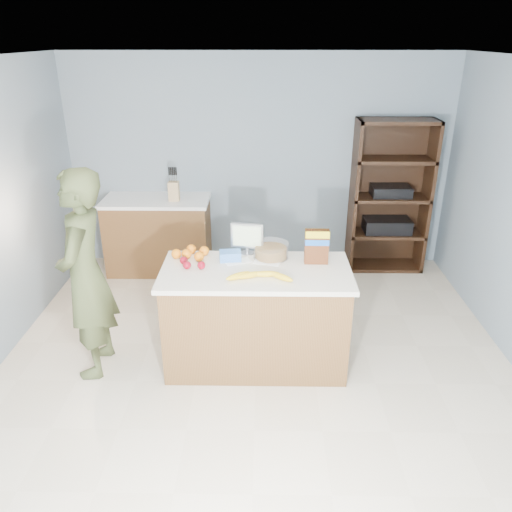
{
  "coord_description": "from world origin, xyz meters",
  "views": [
    {
      "loc": [
        0.06,
        -3.37,
        2.66
      ],
      "look_at": [
        0.0,
        0.35,
        1.0
      ],
      "focal_mm": 35.0,
      "sensor_mm": 36.0,
      "label": 1
    }
  ],
  "objects_px": {
    "counter_peninsula": "(256,321)",
    "shelving_unit": "(389,199)",
    "tv": "(247,237)",
    "cereal_box": "(317,244)",
    "person": "(85,276)"
  },
  "relations": [
    {
      "from": "shelving_unit",
      "to": "tv",
      "type": "height_order",
      "value": "shelving_unit"
    },
    {
      "from": "tv",
      "to": "cereal_box",
      "type": "height_order",
      "value": "cereal_box"
    },
    {
      "from": "counter_peninsula",
      "to": "shelving_unit",
      "type": "height_order",
      "value": "shelving_unit"
    },
    {
      "from": "tv",
      "to": "cereal_box",
      "type": "bearing_deg",
      "value": -17.43
    },
    {
      "from": "counter_peninsula",
      "to": "person",
      "type": "bearing_deg",
      "value": -176.13
    },
    {
      "from": "tv",
      "to": "cereal_box",
      "type": "relative_size",
      "value": 0.95
    },
    {
      "from": "counter_peninsula",
      "to": "cereal_box",
      "type": "relative_size",
      "value": 5.27
    },
    {
      "from": "person",
      "to": "tv",
      "type": "xyz_separation_m",
      "value": [
        1.29,
        0.41,
        0.18
      ]
    },
    {
      "from": "counter_peninsula",
      "to": "shelving_unit",
      "type": "xyz_separation_m",
      "value": [
        1.55,
        2.05,
        0.45
      ]
    },
    {
      "from": "counter_peninsula",
      "to": "shelving_unit",
      "type": "distance_m",
      "value": 2.61
    },
    {
      "from": "person",
      "to": "cereal_box",
      "type": "bearing_deg",
      "value": 94.35
    },
    {
      "from": "counter_peninsula",
      "to": "cereal_box",
      "type": "xyz_separation_m",
      "value": [
        0.5,
        0.14,
        0.66
      ]
    },
    {
      "from": "person",
      "to": "cereal_box",
      "type": "relative_size",
      "value": 5.95
    },
    {
      "from": "shelving_unit",
      "to": "cereal_box",
      "type": "distance_m",
      "value": 2.19
    },
    {
      "from": "counter_peninsula",
      "to": "tv",
      "type": "height_order",
      "value": "tv"
    }
  ]
}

